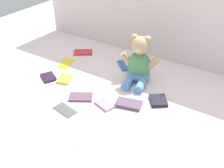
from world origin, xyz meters
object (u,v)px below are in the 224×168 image
Objects in this scene: book_case_2 at (129,104)px; book_case_9 at (65,79)px; book_case_3 at (105,104)px; book_case_6 at (83,52)px; book_case_10 at (65,110)px; book_case_4 at (74,139)px; teddy_bear at (139,65)px; book_case_1 at (126,65)px; book_case_7 at (81,97)px; book_case_8 at (158,101)px; book_case_5 at (66,64)px; book_case_0 at (48,77)px.

book_case_2 is 1.47× the size of book_case_9.
book_case_6 is (-0.47, 0.42, -0.00)m from book_case_3.
book_case_4 is at bearing 61.85° from book_case_10.
book_case_3 is (-0.11, -0.07, -0.00)m from book_case_2.
book_case_4 is at bearing -103.23° from teddy_bear.
book_case_9 reaches higher than book_case_1.
book_case_7 is (-0.15, -0.02, -0.00)m from book_case_3.
book_case_10 is (-0.38, -0.32, -0.01)m from book_case_8.
book_case_3 is 0.29m from book_case_4.
book_case_9 is at bearing -146.22° from book_case_7.
book_case_3 is at bearing 65.41° from book_case_7.
book_case_5 and book_case_10 have the same top height.
book_case_10 is (-0.15, -0.15, -0.00)m from book_case_3.
book_case_6 is at bearing 134.57° from book_case_1.
book_case_4 is 0.51m from book_case_9.
book_case_7 is at bearing -170.91° from book_case_10.
book_case_0 is 0.55m from book_case_2.
book_case_4 is 0.22m from book_case_10.
book_case_2 reaches higher than book_case_3.
book_case_5 is 0.41m from book_case_7.
teddy_bear is at bearing 168.56° from book_case_10.
book_case_6 and book_case_7 have the same top height.
book_case_5 is 0.70m from book_case_8.
teddy_bear is 0.39m from book_case_7.
book_case_10 is (-0.00, -0.13, -0.00)m from book_case_7.
book_case_5 is 1.48× the size of book_case_9.
book_case_10 is (-0.04, -0.58, -0.00)m from book_case_1.
book_case_2 is 0.27m from book_case_7.
book_case_2 is at bearing 5.66° from book_case_8.
book_case_0 is 1.04× the size of book_case_3.
teddy_bear is 2.11× the size of book_case_5.
book_case_5 is at bearing -34.50° from book_case_6.
book_case_4 is 0.93× the size of book_case_10.
book_case_4 is (0.02, -0.29, -0.00)m from book_case_3.
book_case_7 is (-0.03, -0.45, 0.00)m from book_case_1.
book_case_8 is 0.77× the size of book_case_10.
book_case_5 is at bearing -129.65° from book_case_10.
book_case_9 is at bearing -128.99° from book_case_10.
book_case_6 is at bearing 73.13° from book_case_5.
book_case_1 is (-0.15, 0.11, -0.10)m from teddy_bear.
book_case_5 is 0.19m from book_case_6.
book_case_6 is (-0.03, 0.39, -0.00)m from book_case_0.
book_case_0 is 0.85× the size of book_case_10.
book_case_9 is at bearing -68.20° from book_case_5.
teddy_bear is at bearing 14.32° from book_case_9.
book_case_0 is 0.84× the size of book_case_7.
book_case_3 is at bearing 144.06° from book_case_10.
book_case_10 is at bearing -140.07° from book_case_1.
book_case_0 reaches higher than book_case_7.
book_case_4 and book_case_5 have the same top height.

